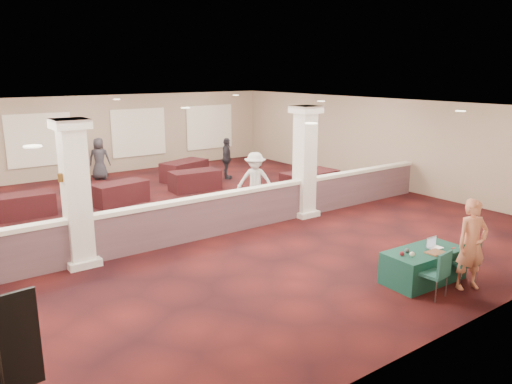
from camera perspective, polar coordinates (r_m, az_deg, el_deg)
ground at (r=14.33m, az=-7.64°, el=-3.29°), size 16.00×16.00×0.00m
wall_back at (r=21.26m, az=-18.28°, el=6.11°), size 16.00×0.04×3.20m
wall_front at (r=8.09m, az=20.56°, el=-5.70°), size 16.00×0.04×3.20m
wall_right at (r=19.04m, az=13.90°, el=5.59°), size 0.04×16.00×3.20m
ceiling at (r=13.75m, az=-8.06°, el=9.57°), size 16.00×16.00×0.02m
partition_wall at (r=12.93m, az=-4.51°, el=-2.48°), size 15.60×0.28×1.10m
column_left at (r=11.28m, az=-19.89°, el=-0.06°), size 0.72×0.72×3.20m
column_right at (r=14.44m, az=5.60°, el=3.57°), size 0.72×0.72×3.20m
sconce_left at (r=11.14m, az=-21.41°, el=1.55°), size 0.12×0.12×0.18m
sconce_right at (r=11.28m, az=-18.68°, el=1.93°), size 0.12×0.12×0.18m
near_table at (r=10.74m, az=18.58°, el=-7.97°), size 1.74×0.93×0.66m
conf_chair_main at (r=10.74m, az=22.86°, el=-7.09°), size 0.58×0.58×0.93m
conf_chair_side at (r=9.99m, az=20.04°, el=-8.40°), size 0.51×0.51×0.93m
woman at (r=10.53m, az=23.42°, el=-5.53°), size 0.76×0.64×1.80m
far_table_front_center at (r=16.54m, az=-15.31°, el=-0.11°), size 1.84×1.14×0.69m
far_table_front_right at (r=17.22m, az=6.16°, el=1.03°), size 2.06×1.14×0.81m
far_table_back_left at (r=16.04m, az=-25.02°, el=-1.39°), size 1.70×0.90×0.68m
far_table_back_center at (r=17.89m, az=-7.00°, el=1.32°), size 1.80×1.00×0.70m
far_table_back_right at (r=19.59m, az=-8.17°, el=2.44°), size 2.06×1.49×0.75m
attendee_b at (r=15.31m, az=-0.10°, el=1.32°), size 1.19×1.11×1.75m
attendee_c at (r=19.61m, az=-3.37°, el=3.85°), size 0.95×1.02×1.62m
attendee_d at (r=20.40m, az=-17.46°, el=3.66°), size 0.92×0.79×1.64m
laptop_base at (r=10.81m, az=19.79°, el=-6.04°), size 0.31×0.22×0.02m
laptop_screen at (r=10.83m, az=19.40°, el=-5.36°), size 0.30×0.02×0.20m
screen_glow at (r=10.83m, az=19.42°, el=-5.44°), size 0.27×0.02×0.17m
knitting at (r=10.53m, az=19.84°, el=-6.52°), size 0.37×0.29×0.03m
yarn_cream at (r=10.19m, az=17.41°, el=-6.79°), size 0.10×0.10×0.10m
yarn_red at (r=10.17m, az=16.34°, el=-6.78°), size 0.09×0.09×0.09m
yarn_grey at (r=10.37m, az=16.88°, el=-6.41°), size 0.09×0.09×0.09m
scissors at (r=10.94m, az=21.65°, el=-5.97°), size 0.11×0.03×0.01m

